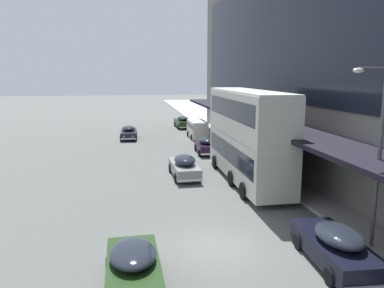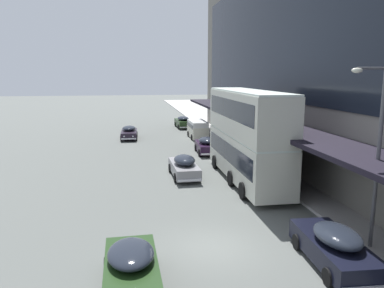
% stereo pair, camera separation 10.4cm
% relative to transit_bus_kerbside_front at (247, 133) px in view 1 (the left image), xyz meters
% --- Properties ---
extents(ground, '(240.00, 240.00, 0.00)m').
position_rel_transit_bus_kerbside_front_xyz_m(ground, '(-4.27, -9.30, -3.29)').
color(ground, '#555955').
extents(transit_bus_kerbside_front, '(2.76, 11.44, 6.10)m').
position_rel_transit_bus_kerbside_front_xyz_m(transit_bus_kerbside_front, '(0.00, 0.00, 0.00)').
color(transit_bus_kerbside_front, beige).
rests_on(transit_bus_kerbside_front, ground).
extents(sedan_lead_mid, '(1.96, 4.46, 1.53)m').
position_rel_transit_bus_kerbside_front_xyz_m(sedan_lead_mid, '(-7.65, -11.99, -2.52)').
color(sedan_lead_mid, '#1C3615').
rests_on(sedan_lead_mid, ground).
extents(sedan_trailing_near, '(1.92, 4.58, 1.44)m').
position_rel_transit_bus_kerbside_front_xyz_m(sedan_trailing_near, '(-7.74, 18.63, -2.57)').
color(sedan_trailing_near, black).
rests_on(sedan_trailing_near, ground).
extents(sedan_trailing_mid, '(2.04, 4.31, 1.55)m').
position_rel_transit_bus_kerbside_front_xyz_m(sedan_trailing_mid, '(-0.72, 9.36, -2.53)').
color(sedan_trailing_mid, black).
rests_on(sedan_trailing_mid, ground).
extents(sedan_lead_near, '(2.06, 4.72, 1.58)m').
position_rel_transit_bus_kerbside_front_xyz_m(sedan_lead_near, '(-0.13, -11.46, -2.51)').
color(sedan_lead_near, black).
rests_on(sedan_lead_near, ground).
extents(sedan_far_back, '(1.91, 4.80, 1.57)m').
position_rel_transit_bus_kerbside_front_xyz_m(sedan_far_back, '(-0.54, 26.45, -2.51)').
color(sedan_far_back, '#1E3518').
rests_on(sedan_far_back, ground).
extents(sedan_oncoming_front, '(1.87, 4.69, 1.58)m').
position_rel_transit_bus_kerbside_front_xyz_m(sedan_oncoming_front, '(-3.92, 1.80, -2.51)').
color(sedan_oncoming_front, gray).
rests_on(sedan_oncoming_front, ground).
extents(vw_van, '(1.93, 4.56, 1.96)m').
position_rel_transit_bus_kerbside_front_xyz_m(vw_van, '(-0.05, 17.98, -2.19)').
color(vw_van, beige).
rests_on(vw_van, ground).
extents(pedestrian_at_kerb, '(0.39, 0.56, 1.86)m').
position_rel_transit_bus_kerbside_front_xyz_m(pedestrian_at_kerb, '(3.25, 0.63, -2.11)').
color(pedestrian_at_kerb, '#242C1F').
rests_on(pedestrian_at_kerb, sidewalk_kerb).
extents(street_lamp, '(1.50, 0.28, 7.28)m').
position_rel_transit_bus_kerbside_front_xyz_m(street_lamp, '(1.88, -10.51, 1.08)').
color(street_lamp, '#4C4C51').
rests_on(street_lamp, sidewalk_kerb).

